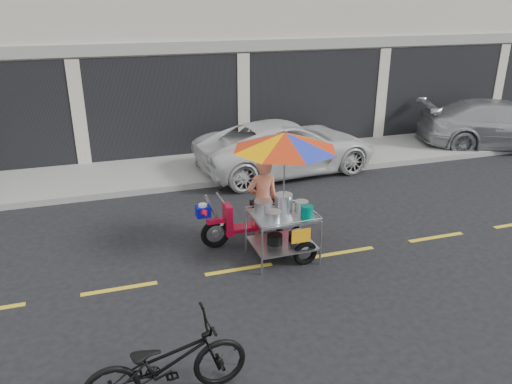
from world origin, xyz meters
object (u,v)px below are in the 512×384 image
object	(u,v)px
silver_pickup	(503,125)
food_vendor_rig	(275,175)
near_bicycle	(166,363)
white_pickup	(287,146)

from	to	relation	value
silver_pickup	food_vendor_rig	size ratio (longest dim) A/B	2.11
silver_pickup	food_vendor_rig	world-z (taller)	food_vendor_rig
near_bicycle	white_pickup	bearing A→B (deg)	-34.24
near_bicycle	food_vendor_rig	size ratio (longest dim) A/B	0.81
food_vendor_rig	white_pickup	bearing A→B (deg)	64.99
white_pickup	food_vendor_rig	distance (m)	4.59
white_pickup	near_bicycle	size ratio (longest dim) A/B	2.55
silver_pickup	near_bicycle	xyz separation A→B (m)	(-11.28, -7.21, -0.22)
silver_pickup	near_bicycle	world-z (taller)	silver_pickup
white_pickup	near_bicycle	world-z (taller)	white_pickup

